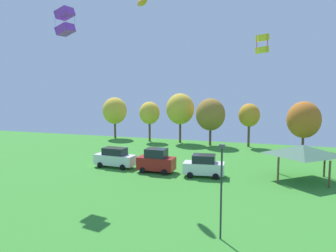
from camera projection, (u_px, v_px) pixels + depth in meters
kite_flying_4 at (65, 21)px, 32.94m from camera, size 1.63×1.48×2.61m
kite_flying_7 at (142, 2)px, 32.50m from camera, size 2.13×2.60×0.94m
kite_flying_10 at (262, 44)px, 21.73m from camera, size 0.91×0.88×1.20m
parked_car_leftmost at (115, 158)px, 41.02m from camera, size 4.88×2.21×2.30m
parked_car_second_from_left at (156, 161)px, 38.74m from camera, size 4.06×2.13×2.62m
parked_car_third_from_left at (204, 166)px, 36.96m from camera, size 4.39×2.44×2.31m
park_pavilion at (303, 150)px, 35.36m from camera, size 5.91×5.35×3.60m
light_post_1 at (221, 186)px, 21.90m from camera, size 0.36×0.20×6.04m
treeline_tree_0 at (115, 111)px, 62.16m from camera, size 4.22×4.22×7.16m
treeline_tree_1 at (150, 113)px, 58.64m from camera, size 3.38×3.38×6.60m
treeline_tree_2 at (180, 109)px, 57.31m from camera, size 4.53×4.53×8.01m
treeline_tree_3 at (211, 115)px, 54.83m from camera, size 4.53×4.53×7.34m
treeline_tree_4 at (249, 115)px, 53.68m from camera, size 3.20×3.20×6.61m
treeline_tree_5 at (304, 120)px, 51.07m from camera, size 4.81×4.81×7.08m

